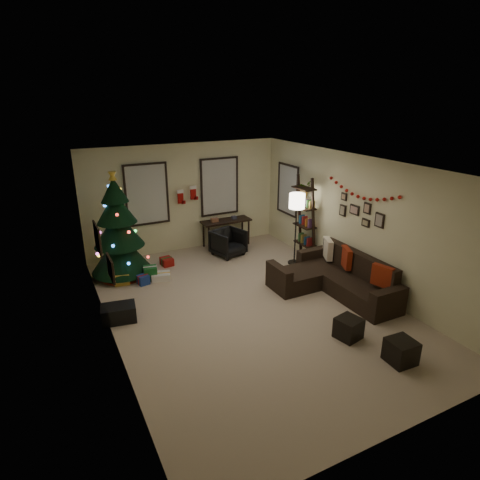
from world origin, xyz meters
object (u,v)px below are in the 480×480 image
(sofa, at_px, (335,279))
(desk_chair, at_px, (228,243))
(christmas_tree, at_px, (119,233))
(bookshelf, at_px, (305,220))
(desk, at_px, (226,223))

(sofa, distance_m, desk_chair, 2.97)
(christmas_tree, bearing_deg, desk_chair, 0.71)
(sofa, bearing_deg, desk_chair, 111.79)
(christmas_tree, bearing_deg, bookshelf, -13.91)
(desk, relative_size, bookshelf, 0.63)
(christmas_tree, height_order, desk, christmas_tree)
(christmas_tree, relative_size, desk_chair, 3.65)
(christmas_tree, height_order, bookshelf, christmas_tree)
(desk_chair, relative_size, bookshelf, 0.32)
(desk_chair, bearing_deg, desk, 51.87)
(bookshelf, bearing_deg, desk, 126.90)
(desk_chair, bearing_deg, sofa, -85.69)
(bookshelf, bearing_deg, sofa, -104.09)
(christmas_tree, relative_size, sofa, 0.99)
(sofa, bearing_deg, bookshelf, 75.91)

